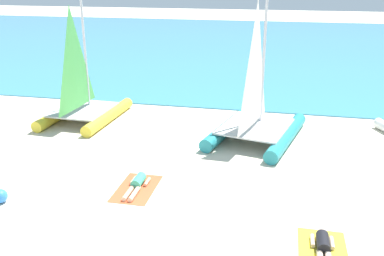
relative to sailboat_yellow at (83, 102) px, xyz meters
The scene contains 9 objects.
ground_plane 5.84m from the sailboat_yellow, 18.46° to the left, with size 120.00×120.00×0.00m, color beige.
ocean_water 23.44m from the sailboat_yellow, 76.45° to the left, with size 120.00×40.00×0.05m, color teal.
sailboat_yellow is the anchor object (origin of this frame).
sailboat_teal 7.45m from the sailboat_yellow, ahead, with size 3.79×5.01×5.85m.
towel_left 7.05m from the sailboat_yellow, 52.08° to the right, with size 1.10×1.90×0.01m, color #EA5933.
sunbather_left 6.99m from the sailboat_yellow, 51.75° to the right, with size 0.54×1.56×0.30m.
towel_right 12.19m from the sailboat_yellow, 38.61° to the right, with size 1.10×1.90×0.01m, color yellow.
sunbather_right 12.15m from the sailboat_yellow, 38.37° to the right, with size 0.54×1.56×0.30m.
beach_ball 7.20m from the sailboat_yellow, 82.87° to the right, with size 0.40×0.40×0.40m, color #337FE5.
Camera 1 is at (2.87, -8.14, 6.02)m, focal length 40.29 mm.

